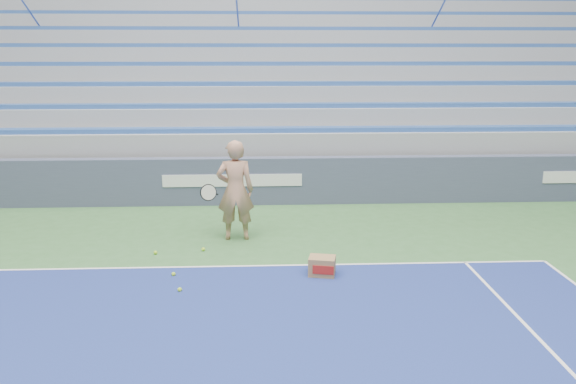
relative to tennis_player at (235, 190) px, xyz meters
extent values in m
cube|color=white|center=(-0.18, -1.46, -0.94)|extent=(10.97, 0.05, 0.00)
cube|color=#3F4761|center=(-0.18, 2.54, -0.40)|extent=(30.00, 0.30, 1.10)
cube|color=white|center=(-0.18, 2.38, -0.35)|extent=(3.20, 0.02, 0.28)
cube|color=#909398|center=(-0.18, 7.09, -0.40)|extent=(30.00, 8.50, 1.10)
cube|color=#909398|center=(-0.18, 7.09, 0.40)|extent=(30.00, 8.50, 0.50)
cube|color=#2B509B|center=(-0.18, 3.22, 0.70)|extent=(29.60, 0.42, 0.11)
cube|color=#909398|center=(-0.18, 7.52, 0.90)|extent=(30.00, 7.65, 0.50)
cube|color=#2B509B|center=(-0.18, 4.07, 1.20)|extent=(29.60, 0.42, 0.11)
cube|color=#909398|center=(-0.18, 7.94, 1.40)|extent=(30.00, 6.80, 0.50)
cube|color=#2B509B|center=(-0.18, 4.92, 1.70)|extent=(29.60, 0.42, 0.11)
cube|color=#909398|center=(-0.18, 8.37, 1.90)|extent=(30.00, 5.95, 0.50)
cube|color=#2B509B|center=(-0.18, 5.77, 2.20)|extent=(29.60, 0.42, 0.11)
cube|color=#909398|center=(-0.18, 8.79, 2.40)|extent=(30.00, 5.10, 0.50)
cube|color=#2B509B|center=(-0.18, 6.62, 2.70)|extent=(29.60, 0.42, 0.11)
cube|color=#909398|center=(-0.18, 9.22, 2.90)|extent=(30.00, 4.25, 0.50)
cube|color=#2B509B|center=(-0.18, 7.47, 3.20)|extent=(29.60, 0.42, 0.11)
cube|color=#909398|center=(-0.18, 9.64, 3.40)|extent=(30.00, 3.40, 0.50)
cube|color=#2B509B|center=(-0.18, 8.32, 3.70)|extent=(29.60, 0.42, 0.11)
cube|color=#909398|center=(-0.18, 10.07, 3.90)|extent=(30.00, 2.55, 0.50)
cube|color=#909398|center=(-0.18, 11.64, 2.70)|extent=(31.00, 0.40, 7.30)
cylinder|color=#3252B2|center=(-6.18, 7.09, 3.65)|extent=(0.05, 8.53, 5.04)
cylinder|color=#3252B2|center=(-0.18, 7.09, 3.65)|extent=(0.05, 8.53, 5.04)
cylinder|color=#3252B2|center=(5.82, 7.09, 3.65)|extent=(0.05, 8.53, 5.04)
imported|color=tan|center=(0.00, 0.00, 0.00)|extent=(0.71, 0.48, 1.91)
cylinder|color=black|center=(-0.35, -0.25, 0.00)|extent=(0.12, 0.27, 0.08)
cylinder|color=beige|center=(-0.45, -0.53, 0.10)|extent=(0.29, 0.16, 0.28)
torus|color=black|center=(-0.45, -0.53, 0.10)|extent=(0.31, 0.18, 0.30)
cube|color=olive|center=(1.45, -1.88, -0.80)|extent=(0.47, 0.39, 0.31)
cube|color=#B21E19|center=(1.45, -2.04, -0.80)|extent=(0.33, 0.08, 0.14)
sphere|color=#ADDE2D|center=(-0.92, -1.81, -0.92)|extent=(0.07, 0.07, 0.07)
sphere|color=#ADDE2D|center=(1.69, -1.32, -0.92)|extent=(0.07, 0.07, 0.07)
sphere|color=#ADDE2D|center=(-0.73, -2.42, -0.92)|extent=(0.07, 0.07, 0.07)
sphere|color=#ADDE2D|center=(-1.39, -0.80, -0.92)|extent=(0.07, 0.07, 0.07)
sphere|color=#ADDE2D|center=(-0.56, -0.66, -0.92)|extent=(0.07, 0.07, 0.07)
camera|label=1|loc=(0.54, -10.23, 2.52)|focal=35.00mm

